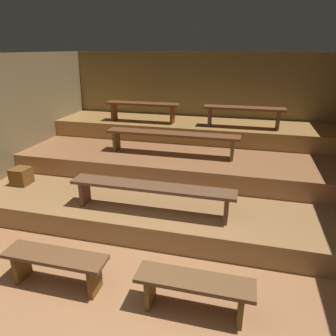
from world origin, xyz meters
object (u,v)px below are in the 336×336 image
at_px(bench_floor_right, 194,287).
at_px(bench_middle_center, 172,136).
at_px(bench_lower_center, 151,190).
at_px(bench_upper_right, 244,111).
at_px(wooden_crate_lower, 21,176).
at_px(bench_floor_left, 56,262).
at_px(bench_upper_left, 142,107).

height_order(bench_floor_right, bench_middle_center, bench_middle_center).
relative_size(bench_lower_center, bench_upper_right, 1.47).
height_order(bench_lower_center, wooden_crate_lower, bench_lower_center).
xyz_separation_m(bench_floor_right, bench_upper_right, (0.27, 3.67, 0.96)).
distance_m(bench_floor_right, bench_upper_right, 3.81).
distance_m(bench_floor_right, bench_lower_center, 1.49).
relative_size(bench_floor_left, bench_upper_left, 0.74).
bearing_deg(bench_lower_center, bench_middle_center, 93.41).
relative_size(bench_floor_left, bench_middle_center, 0.48).
height_order(bench_floor_left, bench_lower_center, bench_lower_center).
height_order(bench_lower_center, bench_middle_center, bench_middle_center).
bearing_deg(wooden_crate_lower, bench_floor_right, -27.15).
bearing_deg(bench_middle_center, bench_lower_center, -86.59).
relative_size(bench_middle_center, bench_upper_left, 1.54).
xyz_separation_m(bench_floor_right, bench_lower_center, (-0.79, 1.22, 0.34)).
xyz_separation_m(bench_middle_center, bench_upper_left, (-0.85, 0.97, 0.30)).
height_order(bench_middle_center, bench_upper_left, bench_upper_left).
xyz_separation_m(bench_floor_left, bench_middle_center, (0.58, 2.71, 0.66)).
distance_m(bench_floor_right, bench_middle_center, 2.92).
relative_size(bench_upper_left, bench_upper_right, 1.00).
height_order(bench_middle_center, wooden_crate_lower, bench_middle_center).
bearing_deg(bench_lower_center, bench_upper_left, 110.91).
bearing_deg(bench_lower_center, bench_floor_right, -57.28).
relative_size(bench_upper_right, wooden_crate_lower, 5.56).
bearing_deg(bench_floor_right, bench_upper_left, 115.12).
relative_size(bench_middle_center, wooden_crate_lower, 8.55).
distance_m(bench_floor_left, bench_floor_right, 1.45).
relative_size(bench_upper_left, wooden_crate_lower, 5.56).
distance_m(bench_upper_right, wooden_crate_lower, 4.03).
bearing_deg(wooden_crate_lower, bench_floor_left, -44.22).
relative_size(bench_middle_center, bench_upper_right, 1.54).
height_order(bench_lower_center, bench_upper_left, bench_upper_left).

